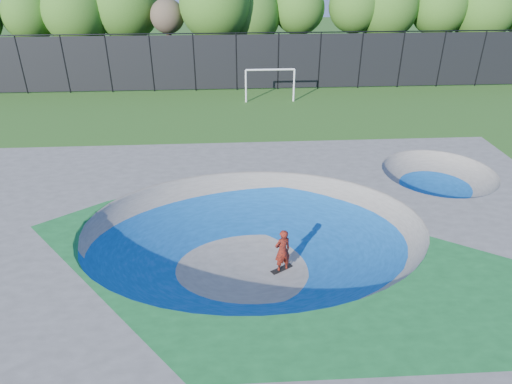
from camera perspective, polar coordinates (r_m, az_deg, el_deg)
ground at (r=15.25m, az=-0.32°, el=-9.03°), size 120.00×120.00×0.00m
skate_deck at (r=14.81m, az=-0.33°, el=-6.72°), size 22.00×14.00×1.50m
skater at (r=14.59m, az=3.34°, el=-7.33°), size 0.65×0.55×1.52m
skateboard at (r=15.02m, az=3.26°, el=-9.62°), size 0.78×0.59×0.05m
soccer_goal at (r=31.19m, az=1.78°, el=13.94°), size 3.35×0.12×2.21m
fence at (r=33.88m, az=-2.46°, el=16.06°), size 48.09×0.09×4.04m
treeline at (r=38.66m, az=-3.48°, el=21.79°), size 52.56×7.60×8.17m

